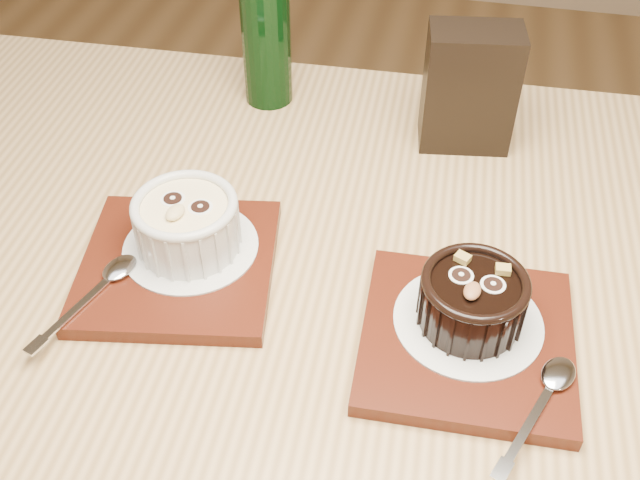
# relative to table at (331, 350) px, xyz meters

# --- Properties ---
(table) EXTENTS (1.22, 0.84, 0.75)m
(table) POSITION_rel_table_xyz_m (0.00, 0.00, 0.00)
(table) COLOR olive
(table) RESTS_ON ground
(tray_left) EXTENTS (0.21, 0.21, 0.01)m
(tray_left) POSITION_rel_table_xyz_m (-0.15, -0.01, 0.10)
(tray_left) COLOR #4C190C
(tray_left) RESTS_ON table
(doily_left) EXTENTS (0.13, 0.13, 0.00)m
(doily_left) POSITION_rel_table_xyz_m (-0.14, 0.01, 0.11)
(doily_left) COLOR silver
(doily_left) RESTS_ON tray_left
(ramekin_white) EXTENTS (0.10, 0.10, 0.06)m
(ramekin_white) POSITION_rel_table_xyz_m (-0.14, 0.01, 0.14)
(ramekin_white) COLOR silver
(ramekin_white) RESTS_ON doily_left
(spoon_left) EXTENTS (0.07, 0.14, 0.01)m
(spoon_left) POSITION_rel_table_xyz_m (-0.21, -0.07, 0.11)
(spoon_left) COLOR silver
(spoon_left) RESTS_ON tray_left
(tray_right) EXTENTS (0.19, 0.19, 0.01)m
(tray_right) POSITION_rel_table_xyz_m (0.13, -0.04, 0.10)
(tray_right) COLOR #4C190C
(tray_right) RESTS_ON table
(doily_right) EXTENTS (0.13, 0.13, 0.00)m
(doily_right) POSITION_rel_table_xyz_m (0.13, -0.03, 0.11)
(doily_right) COLOR silver
(doily_right) RESTS_ON tray_right
(ramekin_dark) EXTENTS (0.09, 0.09, 0.05)m
(ramekin_dark) POSITION_rel_table_xyz_m (0.13, -0.03, 0.14)
(ramekin_dark) COLOR black
(ramekin_dark) RESTS_ON doily_right
(spoon_right) EXTENTS (0.08, 0.13, 0.01)m
(spoon_right) POSITION_rel_table_xyz_m (0.19, -0.10, 0.11)
(spoon_right) COLOR silver
(spoon_right) RESTS_ON tray_right
(condiment_stand) EXTENTS (0.11, 0.07, 0.14)m
(condiment_stand) POSITION_rel_table_xyz_m (0.10, 0.27, 0.16)
(condiment_stand) COLOR black
(condiment_stand) RESTS_ON table
(green_bottle) EXTENTS (0.06, 0.06, 0.22)m
(green_bottle) POSITION_rel_table_xyz_m (-0.14, 0.31, 0.18)
(green_bottle) COLOR black
(green_bottle) RESTS_ON table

